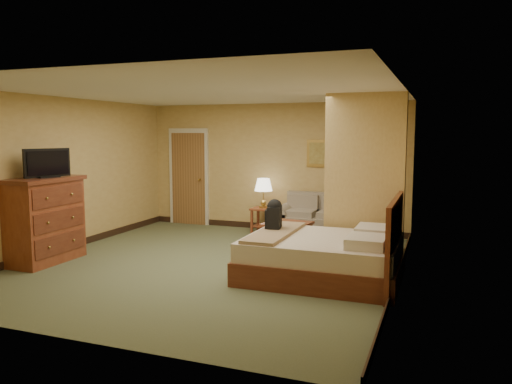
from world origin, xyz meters
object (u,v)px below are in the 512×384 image
at_px(coffee_table, 287,230).
at_px(dresser, 45,220).
at_px(loveseat, 318,223).
at_px(bed, 327,256).

xyz_separation_m(coffee_table, dresser, (-3.26, -2.15, 0.34)).
bearing_deg(coffee_table, loveseat, 77.18).
height_order(coffee_table, dresser, dresser).
bearing_deg(dresser, bed, 8.62).
bearing_deg(loveseat, coffee_table, -102.82).
relative_size(loveseat, bed, 0.79).
relative_size(dresser, bed, 0.63).
distance_m(loveseat, dresser, 4.86).
xyz_separation_m(loveseat, dresser, (-3.53, -3.32, 0.39)).
bearing_deg(loveseat, dresser, -136.73).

